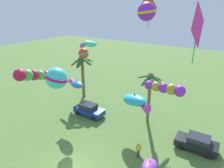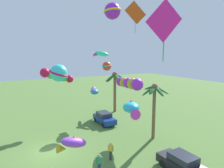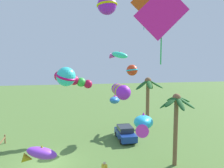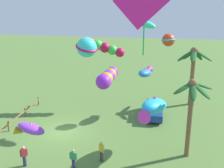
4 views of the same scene
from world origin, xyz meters
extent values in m
plane|color=#567A38|center=(0.00, 0.00, 0.00)|extent=(120.00, 120.00, 0.00)
cylinder|color=brown|center=(-8.88, 11.99, 3.05)|extent=(0.45, 0.45, 6.10)
ellipsoid|color=#1E5623|center=(-7.89, 11.81, 5.76)|extent=(2.18, 0.97, 1.14)
ellipsoid|color=#1E5623|center=(-8.62, 12.91, 5.68)|extent=(1.15, 2.13, 1.29)
ellipsoid|color=#1E5623|center=(-9.56, 12.50, 5.52)|extent=(1.86, 1.61, 1.59)
ellipsoid|color=#1E5623|center=(-9.59, 11.51, 5.52)|extent=(1.90, 1.55, 1.58)
ellipsoid|color=#1E5623|center=(-8.58, 11.11, 5.63)|extent=(1.23, 2.09, 1.39)
sphere|color=brown|center=(-8.88, 11.99, 6.10)|extent=(0.86, 0.86, 0.86)
cylinder|color=brown|center=(2.20, 10.74, 2.90)|extent=(0.36, 0.36, 5.81)
ellipsoid|color=#1E5623|center=(2.93, 10.72, 5.45)|extent=(1.58, 0.53, 1.06)
ellipsoid|color=#1E5623|center=(2.68, 11.30, 5.47)|extent=(1.40, 1.51, 1.03)
ellipsoid|color=#1E5623|center=(1.89, 11.48, 5.59)|extent=(1.08, 1.73, 0.81)
ellipsoid|color=#1E5623|center=(1.41, 10.69, 5.58)|extent=(1.69, 0.58, 0.82)
ellipsoid|color=#1E5623|center=(1.94, 10.12, 5.37)|extent=(1.01, 1.54, 1.22)
ellipsoid|color=#1E5623|center=(2.62, 10.08, 5.56)|extent=(1.29, 1.66, 0.86)
sphere|color=brown|center=(2.20, 10.74, 5.81)|extent=(0.69, 0.69, 0.69)
cube|color=navy|center=(-4.62, 8.04, 0.60)|extent=(3.93, 1.77, 0.70)
cube|color=#282D38|center=(-4.77, 8.03, 1.23)|extent=(2.06, 1.53, 0.56)
cylinder|color=black|center=(-3.42, 8.84, 0.30)|extent=(0.60, 0.19, 0.60)
cylinder|color=black|center=(-3.39, 7.28, 0.30)|extent=(0.60, 0.19, 0.60)
cylinder|color=black|center=(-5.84, 8.79, 0.30)|extent=(0.60, 0.19, 0.60)
cylinder|color=black|center=(-5.81, 7.23, 0.30)|extent=(0.60, 0.19, 0.60)
cube|color=black|center=(8.20, 8.54, 0.60)|extent=(3.96, 1.83, 0.70)
cube|color=#282D38|center=(8.35, 8.54, 1.23)|extent=(2.08, 1.56, 0.56)
cylinder|color=black|center=(7.02, 7.71, 0.30)|extent=(0.61, 0.20, 0.60)
cylinder|color=black|center=(6.97, 9.28, 0.30)|extent=(0.61, 0.20, 0.60)
cylinder|color=#38383D|center=(4.00, 4.45, 0.42)|extent=(0.26, 0.26, 0.84)
cube|color=yellow|center=(4.00, 4.45, 1.11)|extent=(0.44, 0.42, 0.54)
sphere|color=beige|center=(4.00, 4.45, 1.48)|extent=(0.21, 0.21, 0.21)
cylinder|color=yellow|center=(4.18, 4.60, 1.06)|extent=(0.09, 0.09, 0.52)
cylinder|color=yellow|center=(3.83, 4.30, 1.06)|extent=(0.09, 0.09, 0.52)
cylinder|color=#2D3351|center=(5.36, 2.74, 0.42)|extent=(0.26, 0.26, 0.84)
cube|color=#338956|center=(5.36, 2.74, 1.11)|extent=(0.26, 0.40, 0.54)
sphere|color=tan|center=(5.36, 2.74, 1.48)|extent=(0.21, 0.21, 0.21)
cylinder|color=#338956|center=(5.35, 2.51, 1.06)|extent=(0.09, 0.09, 0.52)
cylinder|color=#338956|center=(5.38, 2.97, 1.06)|extent=(0.09, 0.09, 0.52)
sphere|color=purple|center=(3.89, 4.68, 12.65)|extent=(1.30, 1.30, 1.30)
torus|color=#D4CB0D|center=(3.89, 4.68, 12.65)|extent=(1.94, 1.94, 0.36)
ellipsoid|color=blue|center=(-5.46, 6.99, 4.34)|extent=(2.51, 1.75, 1.05)
cone|color=#EA3FAC|center=(-6.40, 7.29, 4.46)|extent=(0.96, 0.91, 0.78)
cone|color=#EA3FAC|center=(-5.46, 6.99, 4.70)|extent=(0.55, 0.55, 0.45)
sphere|color=#CA1242|center=(-6.91, 0.98, 6.99)|extent=(1.20, 1.20, 1.20)
sphere|color=green|center=(-6.99, 1.78, 6.75)|extent=(1.15, 1.15, 1.15)
sphere|color=#CA1242|center=(-7.07, 2.58, 6.50)|extent=(1.10, 1.10, 1.10)
sphere|color=green|center=(-7.15, 3.37, 6.25)|extent=(1.05, 1.05, 1.05)
sphere|color=#CA1242|center=(-7.22, 4.17, 6.00)|extent=(1.00, 1.00, 1.00)
sphere|color=red|center=(-5.97, 9.09, 7.64)|extent=(1.25, 1.25, 1.25)
torus|color=#14BEE3|center=(-5.97, 9.09, 7.64)|extent=(1.91, 1.91, 0.38)
cube|color=#BC4D11|center=(2.82, 7.65, 13.02)|extent=(0.63, 1.99, 2.07)
cylinder|color=#1B97BA|center=(2.82, 7.65, 11.84)|extent=(0.04, 0.04, 1.35)
sphere|color=purple|center=(6.74, 5.21, 7.04)|extent=(0.90, 0.90, 0.90)
sphere|color=#A89C23|center=(6.11, 5.24, 7.02)|extent=(0.87, 0.87, 0.87)
sphere|color=purple|center=(5.48, 5.27, 6.99)|extent=(0.83, 0.83, 0.83)
sphere|color=#A89C23|center=(4.85, 5.29, 6.96)|extent=(0.79, 0.79, 0.79)
sphere|color=purple|center=(4.22, 5.32, 6.94)|extent=(0.76, 0.76, 0.76)
ellipsoid|color=#943DDF|center=(6.60, 0.42, 3.59)|extent=(1.07, 1.96, 1.14)
cone|color=#AD9816|center=(6.67, -0.37, 3.36)|extent=(0.63, 0.76, 0.70)
cone|color=#AD9816|center=(6.60, 0.42, 3.88)|extent=(0.39, 0.39, 0.36)
cube|color=#E31D8B|center=(6.91, 7.44, 11.71)|extent=(0.65, 3.37, 3.30)
cylinder|color=green|center=(6.91, 7.44, 9.79)|extent=(0.07, 0.07, 2.19)
ellipsoid|color=#23B5E8|center=(1.60, 8.12, 3.70)|extent=(3.73, 2.67, 1.77)
cone|color=#DA3ABD|center=(2.96, 7.62, 3.42)|extent=(1.48, 1.37, 1.20)
cone|color=#DA3ABD|center=(1.60, 8.12, 4.23)|extent=(0.83, 0.83, 0.66)
ellipsoid|color=#35EBBD|center=(-3.30, 7.10, 9.34)|extent=(1.51, 1.93, 0.93)
cone|color=#D73EA8|center=(-3.63, 6.43, 9.19)|extent=(0.75, 0.79, 0.62)
cone|color=#D73EA8|center=(-3.30, 7.10, 9.61)|extent=(0.44, 0.44, 0.34)
sphere|color=#34D9D7|center=(-2.76, 1.75, 7.27)|extent=(1.85, 1.85, 1.85)
torus|color=#D30A6B|center=(-2.76, 1.75, 7.27)|extent=(2.83, 2.82, 0.83)
camera|label=1|loc=(9.91, -9.13, 13.04)|focal=31.94mm
camera|label=2|loc=(18.28, -3.03, 9.18)|focal=31.37mm
camera|label=3|loc=(20.51, 2.09, 9.16)|focal=38.57mm
camera|label=4|loc=(21.74, 8.29, 11.76)|focal=44.90mm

